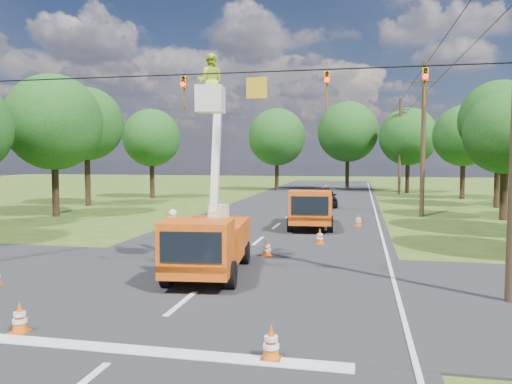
% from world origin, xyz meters
% --- Properties ---
extents(ground, '(140.00, 140.00, 0.00)m').
position_xyz_m(ground, '(0.00, 20.00, 0.00)').
color(ground, '#325419').
rests_on(ground, ground).
extents(road_main, '(12.00, 100.00, 0.06)m').
position_xyz_m(road_main, '(0.00, 20.00, 0.00)').
color(road_main, black).
rests_on(road_main, ground).
extents(road_cross, '(56.00, 10.00, 0.07)m').
position_xyz_m(road_cross, '(0.00, 2.00, 0.00)').
color(road_cross, black).
rests_on(road_cross, ground).
extents(stop_bar, '(9.00, 0.45, 0.02)m').
position_xyz_m(stop_bar, '(0.00, -3.20, 0.00)').
color(stop_bar, silver).
rests_on(stop_bar, ground).
extents(edge_line, '(0.12, 90.00, 0.02)m').
position_xyz_m(edge_line, '(5.60, 20.00, 0.00)').
color(edge_line, silver).
rests_on(edge_line, ground).
extents(bucket_truck, '(2.65, 5.63, 7.22)m').
position_xyz_m(bucket_truck, '(-0.25, 3.26, 1.58)').
color(bucket_truck, orange).
rests_on(bucket_truck, ground).
extents(second_truck, '(2.67, 5.94, 2.17)m').
position_xyz_m(second_truck, '(1.92, 14.88, 1.13)').
color(second_truck, orange).
rests_on(second_truck, ground).
extents(ground_worker, '(0.88, 0.86, 2.04)m').
position_xyz_m(ground_worker, '(-1.35, 2.90, 1.02)').
color(ground_worker, '#E65213').
rests_on(ground_worker, ground).
extents(distant_car, '(2.44, 4.73, 1.54)m').
position_xyz_m(distant_car, '(1.76, 27.05, 0.77)').
color(distant_car, black).
rests_on(distant_car, ground).
extents(traffic_cone_0, '(0.38, 0.38, 0.71)m').
position_xyz_m(traffic_cone_0, '(-2.72, -2.74, 0.36)').
color(traffic_cone_0, '#DE520B').
rests_on(traffic_cone_0, ground).
extents(traffic_cone_1, '(0.38, 0.38, 0.71)m').
position_xyz_m(traffic_cone_1, '(2.93, -3.05, 0.36)').
color(traffic_cone_1, '#DE520B').
rests_on(traffic_cone_1, ground).
extents(traffic_cone_2, '(0.38, 0.38, 0.71)m').
position_xyz_m(traffic_cone_2, '(1.04, 6.61, 0.36)').
color(traffic_cone_2, '#DE520B').
rests_on(traffic_cone_2, ground).
extents(traffic_cone_3, '(0.38, 0.38, 0.71)m').
position_xyz_m(traffic_cone_3, '(2.81, 9.88, 0.36)').
color(traffic_cone_3, '#DE520B').
rests_on(traffic_cone_3, ground).
extents(traffic_cone_7, '(0.38, 0.38, 0.71)m').
position_xyz_m(traffic_cone_7, '(4.46, 16.10, 0.36)').
color(traffic_cone_7, '#DE520B').
rests_on(traffic_cone_7, ground).
extents(pole_right_mid, '(1.80, 0.30, 10.00)m').
position_xyz_m(pole_right_mid, '(8.50, 22.00, 5.11)').
color(pole_right_mid, '#4C3823').
rests_on(pole_right_mid, ground).
extents(pole_right_far, '(1.80, 0.30, 10.00)m').
position_xyz_m(pole_right_far, '(8.50, 42.00, 5.11)').
color(pole_right_far, '#4C3823').
rests_on(pole_right_far, ground).
extents(signal_span, '(18.00, 0.29, 1.07)m').
position_xyz_m(signal_span, '(2.23, 1.99, 5.88)').
color(signal_span, black).
rests_on(signal_span, ground).
extents(tree_left_d, '(6.20, 6.20, 9.24)m').
position_xyz_m(tree_left_d, '(-15.00, 17.00, 6.12)').
color(tree_left_d, '#382616').
rests_on(tree_left_d, ground).
extents(tree_left_e, '(5.80, 5.80, 9.41)m').
position_xyz_m(tree_left_e, '(-16.80, 24.00, 6.49)').
color(tree_left_e, '#382616').
rests_on(tree_left_e, ground).
extents(tree_left_f, '(5.40, 5.40, 8.40)m').
position_xyz_m(tree_left_f, '(-14.80, 32.00, 5.69)').
color(tree_left_f, '#382616').
rests_on(tree_left_f, ground).
extents(tree_right_c, '(5.00, 5.00, 7.83)m').
position_xyz_m(tree_right_c, '(13.20, 21.00, 5.31)').
color(tree_right_c, '#382616').
rests_on(tree_right_c, ground).
extents(tree_right_d, '(6.00, 6.00, 9.70)m').
position_xyz_m(tree_right_d, '(14.80, 29.00, 6.68)').
color(tree_right_d, '#382616').
rests_on(tree_right_d, ground).
extents(tree_right_e, '(5.60, 5.60, 8.63)m').
position_xyz_m(tree_right_e, '(13.80, 37.00, 5.81)').
color(tree_right_e, '#382616').
rests_on(tree_right_e, ground).
extents(tree_far_a, '(6.60, 6.60, 9.50)m').
position_xyz_m(tree_far_a, '(-5.00, 45.00, 6.19)').
color(tree_far_a, '#382616').
rests_on(tree_far_a, ground).
extents(tree_far_b, '(7.00, 7.00, 10.32)m').
position_xyz_m(tree_far_b, '(3.00, 47.00, 6.81)').
color(tree_far_b, '#382616').
rests_on(tree_far_b, ground).
extents(tree_far_c, '(6.20, 6.20, 9.18)m').
position_xyz_m(tree_far_c, '(9.50, 44.00, 6.06)').
color(tree_far_c, '#382616').
rests_on(tree_far_c, ground).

